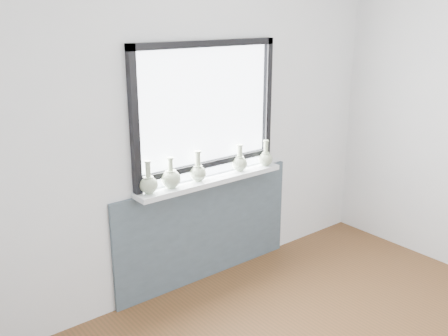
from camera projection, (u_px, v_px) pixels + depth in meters
back_wall at (203, 126)px, 3.88m from camera, size 3.60×0.02×2.60m
apron_panel at (207, 230)px, 4.12m from camera, size 1.70×0.03×0.86m
windowsill at (211, 180)px, 3.93m from camera, size 1.32×0.18×0.04m
window at (206, 109)px, 3.81m from camera, size 1.30×0.06×1.05m
vase_a at (149, 183)px, 3.57m from camera, size 0.13×0.13×0.24m
vase_b at (171, 178)px, 3.68m from camera, size 0.15×0.15×0.23m
vase_c at (198, 171)px, 3.83m from camera, size 0.13×0.13×0.24m
vase_d at (240, 162)px, 4.08m from camera, size 0.13×0.13×0.22m
vase_e at (266, 158)px, 4.22m from camera, size 0.12×0.12×0.22m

